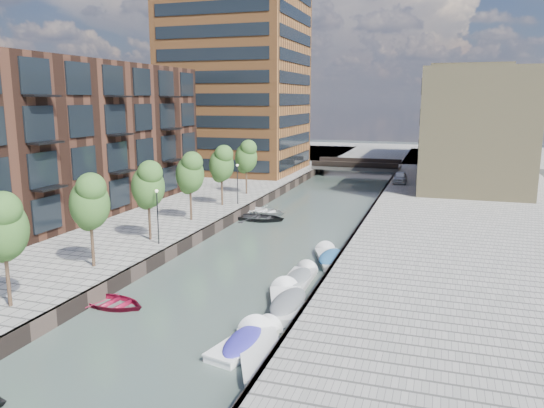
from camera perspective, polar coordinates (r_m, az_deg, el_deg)
The scene contains 28 objects.
water at distance 52.45m, azimuth 3.65°, elevation -1.54°, with size 300.00×300.00×0.00m, color #38473F.
quay_left at distance 70.24m, azimuth -26.13°, elevation 1.01°, with size 60.00×140.00×1.00m, color gray.
quay_right at distance 50.96m, azimuth 21.39°, elevation -2.11°, with size 20.00×140.00×1.00m, color gray.
quay_wall_left at distance 54.12m, azimuth -2.61°, elevation -0.59°, with size 0.25×140.00×1.00m, color #332823.
quay_wall_right at distance 51.23m, azimuth 10.29°, elevation -1.43°, with size 0.25×140.00×1.00m, color #332823.
far_closure at distance 110.87m, azimuth 11.35°, elevation 5.29°, with size 80.00×40.00×1.00m, color gray.
apartment_block at distance 51.34m, azimuth -21.58°, elevation 6.46°, with size 8.00×38.00×14.00m, color #321B13.
tower at distance 80.34m, azimuth -3.82°, elevation 14.37°, with size 18.00×18.00×30.00m, color brown.
tan_block_near at distance 71.79m, azimuth 20.84°, elevation 7.66°, with size 12.00×25.00×14.00m, color #8C7D56.
tan_block_far at distance 97.71m, azimuth 20.18°, elevation 9.06°, with size 12.00×20.00×16.00m, color #8C7D56.
bridge at distance 83.18m, azimuth 9.12°, elevation 4.07°, with size 13.00×6.00×1.30m.
tree_1 at distance 30.06m, azimuth -27.00°, elevation -2.06°, with size 2.50×2.50×5.95m.
tree_2 at distance 35.23m, azimuth -19.04°, elevation 0.36°, with size 2.50×2.50×5.95m.
tree_3 at distance 40.95m, azimuth -13.21°, elevation 2.13°, with size 2.50×2.50×5.95m.
tree_4 at distance 47.01m, azimuth -8.83°, elevation 3.44°, with size 2.50×2.50×5.95m.
tree_5 at distance 53.31m, azimuth -5.46°, elevation 4.43°, with size 2.50×2.50×5.95m.
tree_6 at distance 59.76m, azimuth -2.80°, elevation 5.20°, with size 2.50×2.50×5.95m.
lamp_1 at distance 39.77m, azimuth -12.22°, elevation -0.73°, with size 0.24×0.24×4.12m.
lamp_2 at distance 53.97m, azimuth -3.74°, elevation 2.62°, with size 0.24×0.24×4.12m.
sloop_2 at distance 32.05m, azimuth -16.79°, elevation -10.46°, with size 2.98×4.17×0.86m, color maroon.
sloop_3 at distance 54.32m, azimuth -0.92°, elevation -1.07°, with size 3.56×4.99×1.03m, color silver.
sloop_4 at distance 51.41m, azimuth -1.31°, elevation -1.78°, with size 3.51×4.92×1.02m, color black.
motorboat_0 at distance 26.24m, azimuth -2.56°, elevation -14.53°, with size 2.60×4.80×1.52m.
motorboat_1 at distance 30.65m, azimuth 1.68°, elevation -10.53°, with size 3.56×5.66×1.79m.
motorboat_2 at distance 25.48m, azimuth -1.36°, elevation -15.54°, with size 3.99×5.74×1.82m.
motorboat_3 at distance 39.07m, azimuth 6.21°, elevation -5.77°, with size 3.27×5.14×1.62m.
motorboat_4 at distance 34.66m, azimuth 3.00°, elevation -7.97°, with size 1.64×4.61×1.53m.
car at distance 69.83m, azimuth 13.61°, elevation 2.82°, with size 1.72×4.27×1.46m, color silver.
Camera 1 is at (12.46, -9.61, 11.59)m, focal length 35.00 mm.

